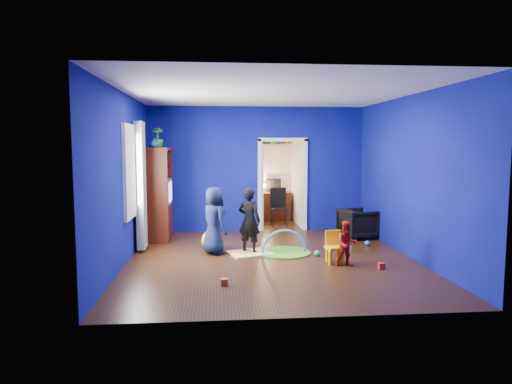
{
  "coord_description": "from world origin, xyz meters",
  "views": [
    {
      "loc": [
        -0.96,
        -7.83,
        2.0
      ],
      "look_at": [
        -0.23,
        0.4,
        1.16
      ],
      "focal_mm": 32.0,
      "sensor_mm": 36.0,
      "label": 1
    }
  ],
  "objects": [
    {
      "name": "window_left",
      "position": [
        -2.48,
        0.35,
        1.55
      ],
      "size": [
        0.03,
        0.95,
        1.55
      ],
      "primitive_type": "cube",
      "color": "white",
      "rests_on": "wall_left"
    },
    {
      "name": "book_shelf",
      "position": [
        0.6,
        4.37,
        2.02
      ],
      "size": [
        0.88,
        0.24,
        0.04
      ],
      "primitive_type": "cube",
      "color": "white",
      "rests_on": "study_desk"
    },
    {
      "name": "toy_2",
      "position": [
        -0.85,
        -1.43,
        0.05
      ],
      "size": [
        0.1,
        0.08,
        0.1
      ],
      "primitive_type": "cube",
      "color": "#FF650D",
      "rests_on": "floor"
    },
    {
      "name": "floor",
      "position": [
        0.0,
        0.0,
        0.0
      ],
      "size": [
        5.0,
        5.5,
        0.01
      ],
      "primitive_type": "cube",
      "color": "black",
      "rests_on": "ground"
    },
    {
      "name": "kid_chair",
      "position": [
        1.05,
        -0.35,
        0.25
      ],
      "size": [
        0.32,
        0.32,
        0.5
      ],
      "primitive_type": "cube",
      "rotation": [
        0.0,
        0.0,
        0.18
      ],
      "color": "yellow",
      "rests_on": "floor"
    },
    {
      "name": "doorway",
      "position": [
        0.6,
        2.75,
        1.05
      ],
      "size": [
        1.16,
        0.1,
        2.1
      ],
      "primitive_type": "cube",
      "color": "white",
      "rests_on": "floor"
    },
    {
      "name": "toy_arch",
      "position": [
        0.3,
        0.45,
        0.02
      ],
      "size": [
        0.87,
        0.13,
        0.87
      ],
      "primitive_type": "torus",
      "rotation": [
        1.57,
        0.0,
        0.09
      ],
      "color": "#3F8CD8",
      "rests_on": "floor"
    },
    {
      "name": "wall_back",
      "position": [
        0.0,
        2.75,
        1.45
      ],
      "size": [
        5.0,
        0.02,
        2.9
      ],
      "primitive_type": "cube",
      "color": "#090C6B",
      "rests_on": "floor"
    },
    {
      "name": "toy_1",
      "position": [
        2.06,
        0.92,
        0.06
      ],
      "size": [
        0.11,
        0.11,
        0.11
      ],
      "primitive_type": "sphere",
      "color": "blue",
      "rests_on": "floor"
    },
    {
      "name": "toy_3",
      "position": [
        0.86,
        0.17,
        0.06
      ],
      "size": [
        0.11,
        0.11,
        0.11
      ],
      "primitive_type": "sphere",
      "color": "green",
      "rests_on": "floor"
    },
    {
      "name": "toy_0",
      "position": [
        1.72,
        -0.77,
        0.05
      ],
      "size": [
        0.1,
        0.08,
        0.1
      ],
      "primitive_type": "cube",
      "color": "red",
      "rests_on": "floor"
    },
    {
      "name": "yellow_blanket",
      "position": [
        -0.34,
        0.46,
        0.01
      ],
      "size": [
        0.91,
        0.82,
        0.03
      ],
      "primitive_type": "cube",
      "rotation": [
        0.0,
        0.0,
        0.34
      ],
      "color": "#F2E07A",
      "rests_on": "floor"
    },
    {
      "name": "tv_armoire",
      "position": [
        -2.21,
        2.0,
        0.98
      ],
      "size": [
        0.58,
        1.14,
        1.96
      ],
      "primitive_type": "cube",
      "color": "#421C0B",
      "rests_on": "floor"
    },
    {
      "name": "play_mat",
      "position": [
        0.3,
        0.45,
        0.01
      ],
      "size": [
        0.98,
        0.98,
        0.03
      ],
      "primitive_type": "cylinder",
      "color": "green",
      "rests_on": "floor"
    },
    {
      "name": "study_desk",
      "position": [
        0.6,
        4.26,
        0.38
      ],
      "size": [
        0.88,
        0.44,
        0.75
      ],
      "primitive_type": "cube",
      "color": "#3D140A",
      "rests_on": "floor"
    },
    {
      "name": "wall_front",
      "position": [
        0.0,
        -2.75,
        1.45
      ],
      "size": [
        5.0,
        0.02,
        2.9
      ],
      "primitive_type": "cube",
      "color": "#090C6B",
      "rests_on": "floor"
    },
    {
      "name": "crt_tv",
      "position": [
        -2.17,
        2.0,
        1.02
      ],
      "size": [
        0.46,
        0.7,
        0.54
      ],
      "primitive_type": "cube",
      "color": "silver",
      "rests_on": "tv_armoire"
    },
    {
      "name": "wall_right",
      "position": [
        2.5,
        0.0,
        1.45
      ],
      "size": [
        0.02,
        5.5,
        2.9
      ],
      "primitive_type": "cube",
      "color": "#090C6B",
      "rests_on": "floor"
    },
    {
      "name": "armchair",
      "position": [
        2.1,
        1.71,
        0.32
      ],
      "size": [
        0.85,
        0.83,
        0.64
      ],
      "primitive_type": "imported",
      "rotation": [
        0.0,
        0.0,
        1.82
      ],
      "color": "black",
      "rests_on": "floor"
    },
    {
      "name": "curtain",
      "position": [
        -2.37,
        0.9,
        1.25
      ],
      "size": [
        0.14,
        0.42,
        2.4
      ],
      "primitive_type": "cube",
      "color": "slate",
      "rests_on": "floor"
    },
    {
      "name": "alcove",
      "position": [
        0.6,
        3.62,
        1.25
      ],
      "size": [
        1.0,
        1.75,
        2.5
      ],
      "primitive_type": null,
      "color": "silver",
      "rests_on": "floor"
    },
    {
      "name": "toddler_red",
      "position": [
        1.2,
        -0.55,
        0.38
      ],
      "size": [
        0.38,
        0.3,
        0.76
      ],
      "primitive_type": "imported",
      "rotation": [
        0.0,
        0.0,
        -0.02
      ],
      "color": "red",
      "rests_on": "floor"
    },
    {
      "name": "ceiling",
      "position": [
        0.0,
        0.0,
        2.9
      ],
      "size": [
        5.0,
        5.5,
        0.01
      ],
      "primitive_type": "cube",
      "color": "white",
      "rests_on": "wall_back"
    },
    {
      "name": "child_black",
      "position": [
        -0.34,
        0.56,
        0.61
      ],
      "size": [
        0.53,
        0.49,
        1.23
      ],
      "primitive_type": "imported",
      "rotation": [
        0.0,
        0.0,
        2.58
      ],
      "color": "black",
      "rests_on": "floor"
    },
    {
      "name": "vase",
      "position": [
        -2.21,
        1.7,
        2.06
      ],
      "size": [
        0.23,
        0.23,
        0.2
      ],
      "primitive_type": "imported",
      "rotation": [
        0.0,
        0.0,
        0.25
      ],
      "color": "#0D5569",
      "rests_on": "tv_armoire"
    },
    {
      "name": "child_navy",
      "position": [
        -1.0,
        0.53,
        0.62
      ],
      "size": [
        0.66,
        0.72,
        1.24
      ],
      "primitive_type": "imported",
      "rotation": [
        0.0,
        0.0,
        2.13
      ],
      "color": "#0E1336",
      "rests_on": "floor"
    },
    {
      "name": "toy_4",
      "position": [
        1.55,
        0.48,
        0.05
      ],
      "size": [
        0.1,
        0.08,
        0.1
      ],
      "primitive_type": "cube",
      "color": "#C14893",
      "rests_on": "floor"
    },
    {
      "name": "wall_left",
      "position": [
        -2.5,
        0.0,
        1.45
      ],
      "size": [
        0.02,
        5.5,
        2.9
      ],
      "primitive_type": "cube",
      "color": "#090C6B",
      "rests_on": "floor"
    },
    {
      "name": "folding_chair",
      "position": [
        0.6,
        3.3,
        0.46
      ],
      "size": [
        0.4,
        0.4,
        0.92
      ],
      "primitive_type": "cube",
      "color": "black",
      "rests_on": "floor"
    },
    {
      "name": "potted_plant",
      "position": [
        -2.21,
        2.22,
        2.18
      ],
      "size": [
        0.27,
        0.27,
        0.43
      ],
      "primitive_type": "imported",
      "rotation": [
        0.0,
        0.0,
        0.11
      ],
      "color": "#2F8335",
      "rests_on": "tv_armoire"
    },
    {
      "name": "hopper_ball",
      "position": [
        -1.05,
        0.78,
        0.2
      ],
      "size": [
        0.39,
        0.39,
        0.39
      ],
      "primitive_type": "sphere",
      "color": "yellow",
      "rests_on": "floor"
    },
    {
      "name": "desk_monitor",
      "position": [
        0.6,
        4.38,
        0.95
      ],
      "size": [
        0.4,
        0.05,
        0.32
      ],
      "primitive_type": "cube",
      "color": "black",
      "rests_on": "study_desk"
    },
    {
      "name": "desk_lamp",
      "position": [
        0.32,
        4.32,
        0.93
      ],
      "size": [
        0.14,
        0.14,
        0.14
      ],
      "primitive_type": "sphere",
      "color": "#FFD88C",
      "rests_on": "study_desk"
    }
  ]
}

